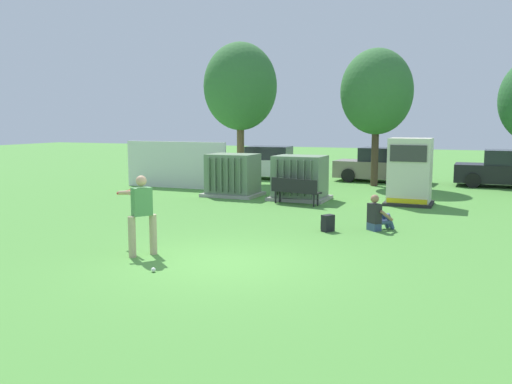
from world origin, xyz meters
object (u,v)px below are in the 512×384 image
Objects in this scene: backpack at (328,223)px; batter at (141,211)px; transformer_west at (233,175)px; seated_spectator at (377,216)px; parked_car_right_of_center at (507,170)px; park_bench at (295,189)px; parked_car_left_of_center at (381,166)px; transformer_mid_west at (300,178)px; parked_car_leftmost at (267,164)px; sports_ball at (153,270)px; generator_enclosure at (410,172)px.

batter is at bearing -126.99° from backpack.
backpack is (5.19, -5.27, -0.57)m from transformer_west.
transformer_west is at bearing 134.58° from backpack.
seated_spectator is 0.23× the size of parked_car_right_of_center.
seated_spectator is (3.41, -3.35, -0.16)m from park_bench.
parked_car_right_of_center is at bearing -0.20° from parked_car_left_of_center.
transformer_mid_west is 0.48× the size of parked_car_leftmost.
transformer_mid_west is at bearing 92.26° from sports_ball.
transformer_mid_west and parked_car_right_of_center have the same top height.
generator_enclosure is 2.39× the size of seated_spectator.
seated_spectator reaches higher than backpack.
parked_car_left_of_center is at bearing 85.67° from sports_ball.
park_bench is at bearing 84.30° from batter.
transformer_west is 9.55m from batter.
transformer_west is at bearing -179.88° from transformer_mid_west.
seated_spectator is 13.32m from parked_car_leftmost.
batter reaches higher than sports_ball.
transformer_mid_west is 0.49× the size of parked_car_left_of_center.
parked_car_left_of_center and parked_car_right_of_center have the same top height.
backpack is at bearing -110.77° from parked_car_right_of_center.
parked_car_left_of_center reaches higher than backpack.
transformer_mid_west is 1.21× the size of batter.
transformer_mid_west is at bearing -135.21° from parked_car_right_of_center.
backpack is 13.28m from parked_car_leftmost.
sports_ball is (3.12, -10.35, -0.74)m from transformer_west.
sports_ball is 18.76m from parked_car_right_of_center.
parked_car_right_of_center is (5.45, -0.02, 0.00)m from parked_car_left_of_center.
backpack is at bearing -104.03° from generator_enclosure.
backpack is (3.04, 4.03, -0.76)m from batter.
parked_car_right_of_center is (6.94, 8.39, 0.22)m from park_bench.
backpack is 12.45m from parked_car_left_of_center.
generator_enclosure is at bearing -115.87° from parked_car_right_of_center.
backpack is 0.10× the size of parked_car_right_of_center.
generator_enclosure is 7.18m from parked_car_left_of_center.
batter reaches higher than parked_car_right_of_center.
parked_car_right_of_center reaches higher than seated_spectator.
parked_car_left_of_center is (-0.75, 12.42, 0.54)m from backpack.
transformer_west is 2.18× the size of seated_spectator.
parked_car_left_of_center is at bearing 82.07° from batter.
transformer_west is 4.77× the size of backpack.
seated_spectator reaches higher than sports_ball.
parked_car_leftmost and parked_car_right_of_center have the same top height.
parked_car_leftmost is (-3.25, 15.72, -0.22)m from batter.
generator_enclosure is at bearing 4.55° from transformer_mid_west.
batter is 6.33m from seated_spectator.
parked_car_leftmost reaches higher than backpack.
park_bench is at bearing -23.04° from transformer_west.
generator_enclosure is at bearing 2.73° from transformer_west.
transformer_west is 0.50× the size of parked_car_right_of_center.
backpack is 0.10× the size of parked_car_leftmost.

